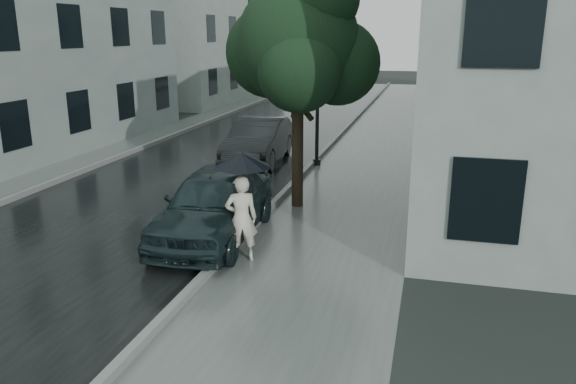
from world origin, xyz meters
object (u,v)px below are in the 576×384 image
(street_tree, at_px, (299,42))
(car_far, at_px, (259,141))
(lamp_post, at_px, (313,72))
(car_near, at_px, (215,203))
(pedestrian, at_px, (241,219))

(street_tree, relative_size, car_far, 1.32)
(lamp_post, distance_m, car_near, 7.84)
(street_tree, bearing_deg, car_far, 119.01)
(lamp_post, bearing_deg, street_tree, -86.06)
(pedestrian, distance_m, car_far, 8.79)
(lamp_post, height_order, car_far, lamp_post)
(pedestrian, relative_size, street_tree, 0.28)
(pedestrian, bearing_deg, street_tree, -117.27)
(car_near, distance_m, car_far, 7.50)
(pedestrian, bearing_deg, lamp_post, -111.66)
(street_tree, height_order, car_near, street_tree)
(lamp_post, xyz_separation_m, car_far, (-1.90, -0.07, -2.36))
(car_near, relative_size, car_far, 0.99)
(pedestrian, xyz_separation_m, car_near, (-1.00, 1.10, -0.09))
(car_far, bearing_deg, lamp_post, -0.74)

